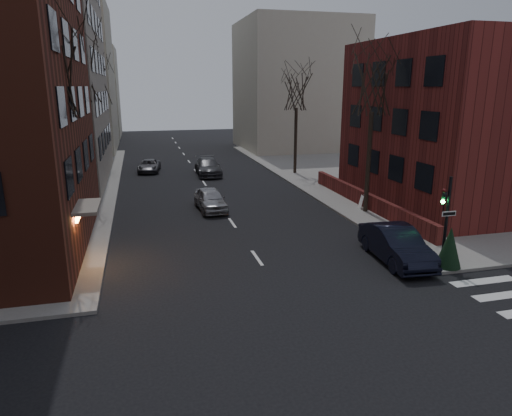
{
  "coord_description": "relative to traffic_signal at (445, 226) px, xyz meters",
  "views": [
    {
      "loc": [
        -5.11,
        -7.87,
        7.96
      ],
      "look_at": [
        0.4,
        13.76,
        2.0
      ],
      "focal_mm": 32.0,
      "sensor_mm": 36.0,
      "label": 1
    }
  ],
  "objects": [
    {
      "name": "tree_right_b",
      "position": [
        0.86,
        23.01,
        5.68
      ],
      "size": [
        3.74,
        3.74,
        9.18
      ],
      "color": "#2D231C",
      "rests_on": "sidewalk_far_right"
    },
    {
      "name": "building_distant_lb",
      "position": [
        -20.94,
        63.01,
        5.09
      ],
      "size": [
        10.0,
        12.0,
        14.0
      ],
      "primitive_type": "cube",
      "color": "#B5AE99",
      "rests_on": "ground"
    },
    {
      "name": "car_lane_far",
      "position": [
        -12.31,
        27.72,
        -1.33
      ],
      "size": [
        2.43,
        4.39,
        1.16
      ],
      "primitive_type": "imported",
      "rotation": [
        0.0,
        0.0,
        -0.12
      ],
      "color": "#45444A",
      "rests_on": "ground"
    },
    {
      "name": "car_lane_gray",
      "position": [
        -7.05,
        24.73,
        -1.14
      ],
      "size": [
        2.27,
        5.33,
        1.53
      ],
      "primitive_type": "imported",
      "rotation": [
        0.0,
        0.0,
        -0.02
      ],
      "color": "#39393D",
      "rests_on": "ground"
    },
    {
      "name": "building_distant_ra",
      "position": [
        7.06,
        41.01,
        6.09
      ],
      "size": [
        14.0,
        14.0,
        16.0
      ],
      "primitive_type": "cube",
      "color": "#B5AE99",
      "rests_on": "ground"
    },
    {
      "name": "low_wall_right",
      "position": [
        1.36,
        10.01,
        -1.26
      ],
      "size": [
        0.35,
        16.0,
        1.0
      ],
      "primitive_type": "cube",
      "color": "maroon",
      "rests_on": "sidewalk_far_right"
    },
    {
      "name": "building_right_brick",
      "position": [
        8.56,
        10.01,
        3.59
      ],
      "size": [
        12.0,
        14.0,
        11.0
      ],
      "primitive_type": "cube",
      "color": "maroon",
      "rests_on": "ground"
    },
    {
      "name": "building_distant_la",
      "position": [
        -22.94,
        46.01,
        7.09
      ],
      "size": [
        14.0,
        16.0,
        18.0
      ],
      "primitive_type": "cube",
      "color": "#B5AE99",
      "rests_on": "ground"
    },
    {
      "name": "streetlamp_far",
      "position": [
        -16.14,
        33.01,
        2.33
      ],
      "size": [
        0.36,
        0.36,
        6.28
      ],
      "color": "black",
      "rests_on": "sidewalk_far_left"
    },
    {
      "name": "tree_left_b",
      "position": [
        -16.74,
        17.01,
        7.0
      ],
      "size": [
        4.4,
        4.4,
        10.8
      ],
      "color": "#2D231C",
      "rests_on": "sidewalk_far_left"
    },
    {
      "name": "tree_left_a",
      "position": [
        -16.74,
        5.01,
        6.56
      ],
      "size": [
        4.18,
        4.18,
        10.26
      ],
      "color": "#2D231C",
      "rests_on": "sidewalk_far_left"
    },
    {
      "name": "tree_left_c",
      "position": [
        -16.74,
        31.01,
        6.12
      ],
      "size": [
        3.96,
        3.96,
        9.72
      ],
      "color": "#2D231C",
      "rests_on": "sidewalk_far_left"
    },
    {
      "name": "car_lane_silver",
      "position": [
        -8.74,
        12.32,
        -1.18
      ],
      "size": [
        1.96,
        4.36,
        1.46
      ],
      "primitive_type": "imported",
      "rotation": [
        0.0,
        0.0,
        0.06
      ],
      "color": "#95959A",
      "rests_on": "ground"
    },
    {
      "name": "sidewalk_far_right",
      "position": [
        21.06,
        21.01,
        -1.83
      ],
      "size": [
        44.0,
        44.0,
        0.15
      ],
      "primitive_type": "cube",
      "color": "gray",
      "rests_on": "ground"
    },
    {
      "name": "parked_sedan",
      "position": [
        -1.74,
        1.01,
        -1.08
      ],
      "size": [
        2.1,
        5.12,
        1.65
      ],
      "primitive_type": "imported",
      "rotation": [
        0.0,
        0.0,
        -0.07
      ],
      "color": "black",
      "rests_on": "ground"
    },
    {
      "name": "traffic_signal",
      "position": [
        0.0,
        0.0,
        0.0
      ],
      "size": [
        0.76,
        0.44,
        4.0
      ],
      "color": "black",
      "rests_on": "sidewalk_far_right"
    },
    {
      "name": "sandwich_board",
      "position": [
        1.07,
        9.72,
        -1.32
      ],
      "size": [
        0.47,
        0.6,
        0.88
      ],
      "primitive_type": "cube",
      "rotation": [
        0.0,
        0.0,
        -0.15
      ],
      "color": "white",
      "rests_on": "sidewalk_far_right"
    },
    {
      "name": "streetlamp_near",
      "position": [
        -16.14,
        13.01,
        2.33
      ],
      "size": [
        0.36,
        0.36,
        6.28
      ],
      "color": "black",
      "rests_on": "sidewalk_far_left"
    },
    {
      "name": "evergreen_shrub",
      "position": [
        0.0,
        -0.49,
        -0.84
      ],
      "size": [
        1.44,
        1.44,
        1.84
      ],
      "primitive_type": "cone",
      "rotation": [
        0.0,
        0.0,
        -0.39
      ],
      "color": "black",
      "rests_on": "sidewalk_far_right"
    },
    {
      "name": "tree_right_a",
      "position": [
        0.86,
        9.01,
        6.12
      ],
      "size": [
        3.96,
        3.96,
        9.72
      ],
      "color": "#2D231C",
      "rests_on": "sidewalk_far_right"
    }
  ]
}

